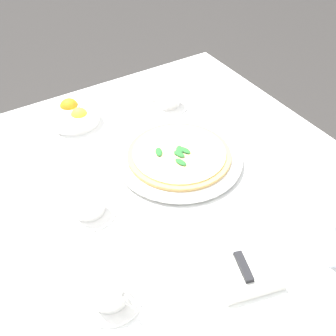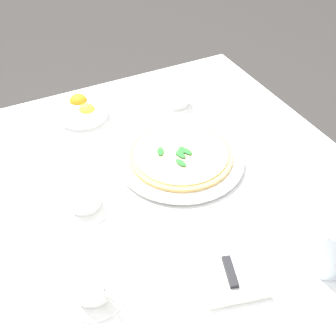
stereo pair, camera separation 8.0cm
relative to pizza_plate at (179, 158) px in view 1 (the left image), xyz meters
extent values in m
cube|color=white|center=(-0.05, 0.10, -0.02)|extent=(1.07, 1.07, 0.02)
cube|color=white|center=(-0.05, -0.43, -0.17)|extent=(1.07, 0.01, 0.28)
cube|color=white|center=(0.48, 0.10, -0.17)|extent=(0.01, 1.07, 0.28)
cylinder|color=brown|center=(0.39, -0.34, -0.40)|extent=(0.06, 0.06, 0.73)
cylinder|color=white|center=(0.00, 0.00, -0.01)|extent=(0.20, 0.20, 0.01)
cylinder|color=white|center=(0.00, 0.00, 0.00)|extent=(0.34, 0.34, 0.01)
cylinder|color=#DBAD60|center=(0.00, 0.00, 0.01)|extent=(0.28, 0.28, 0.01)
cylinder|color=#F4DB8E|center=(0.00, 0.00, 0.02)|extent=(0.25, 0.25, 0.00)
ellipsoid|color=#2D7533|center=(0.00, -0.02, 0.02)|extent=(0.04, 0.03, 0.01)
ellipsoid|color=#2D7533|center=(0.00, 0.00, 0.02)|extent=(0.03, 0.04, 0.01)
ellipsoid|color=#2D7533|center=(0.03, 0.05, 0.02)|extent=(0.04, 0.03, 0.01)
ellipsoid|color=#2D7533|center=(-0.04, 0.02, 0.02)|extent=(0.04, 0.02, 0.01)
ellipsoid|color=#2D7533|center=(-0.01, 0.01, 0.02)|extent=(0.04, 0.02, 0.01)
ellipsoid|color=#2D7533|center=(0.01, 0.00, 0.02)|extent=(0.04, 0.03, 0.01)
cylinder|color=white|center=(-0.05, 0.28, -0.01)|extent=(0.13, 0.13, 0.01)
cylinder|color=white|center=(-0.05, 0.28, 0.02)|extent=(0.08, 0.08, 0.06)
torus|color=white|center=(0.00, 0.30, 0.03)|extent=(0.04, 0.02, 0.03)
cylinder|color=black|center=(-0.05, 0.28, 0.05)|extent=(0.07, 0.07, 0.00)
cylinder|color=white|center=(0.25, -0.12, -0.01)|extent=(0.13, 0.13, 0.01)
cylinder|color=white|center=(0.25, -0.12, 0.02)|extent=(0.08, 0.08, 0.05)
torus|color=white|center=(0.29, -0.09, 0.02)|extent=(0.03, 0.03, 0.03)
cylinder|color=black|center=(0.25, -0.12, 0.04)|extent=(0.07, 0.07, 0.00)
cylinder|color=white|center=(-0.29, 0.35, -0.01)|extent=(0.13, 0.13, 0.01)
cylinder|color=white|center=(-0.29, 0.35, 0.03)|extent=(0.08, 0.08, 0.06)
torus|color=white|center=(-0.33, 0.33, 0.03)|extent=(0.04, 0.02, 0.03)
cylinder|color=black|center=(-0.29, 0.35, 0.05)|extent=(0.07, 0.07, 0.00)
torus|color=white|center=(-0.46, 0.22, 0.02)|extent=(0.01, 0.04, 0.03)
cube|color=white|center=(-0.33, 0.07, 0.00)|extent=(0.25, 0.18, 0.02)
cube|color=silver|center=(-0.29, 0.06, 0.01)|extent=(0.12, 0.06, 0.01)
cube|color=black|center=(-0.38, 0.09, 0.01)|extent=(0.08, 0.04, 0.01)
cylinder|color=white|center=(0.32, 0.17, 0.01)|extent=(0.15, 0.15, 0.04)
sphere|color=orange|center=(0.35, 0.17, 0.03)|extent=(0.06, 0.06, 0.06)
sphere|color=yellow|center=(0.29, 0.16, 0.03)|extent=(0.05, 0.05, 0.05)
camera|label=1|loc=(-0.78, 0.52, 0.79)|focal=48.65mm
camera|label=2|loc=(-0.82, 0.45, 0.79)|focal=48.65mm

